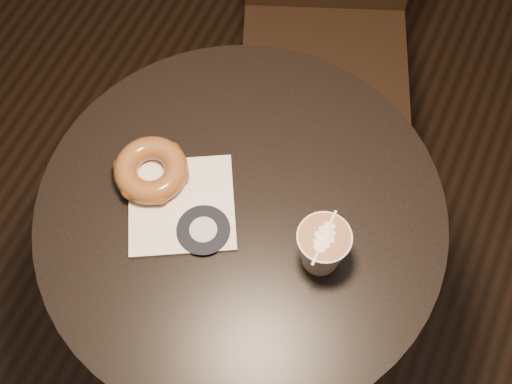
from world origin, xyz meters
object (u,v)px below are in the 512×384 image
doughnut (151,170)px  latte_cup (322,248)px  pastry_bag (182,205)px  chair (328,5)px  cafe_table (243,255)px

doughnut → latte_cup: size_ratio=1.32×
doughnut → pastry_bag: bearing=-22.1°
chair → doughnut: size_ratio=7.84×
latte_cup → doughnut: bearing=176.3°
pastry_bag → doughnut: 0.08m
pastry_bag → latte_cup: latte_cup is taller
cafe_table → pastry_bag: 0.23m
cafe_table → doughnut: doughnut is taller
chair → doughnut: 0.69m
chair → cafe_table: bearing=-104.9°
chair → latte_cup: size_ratio=10.37×
chair → pastry_bag: 0.70m
cafe_table → doughnut: bearing=-179.3°
doughnut → latte_cup: 0.32m
cafe_table → doughnut: (-0.17, -0.00, 0.23)m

